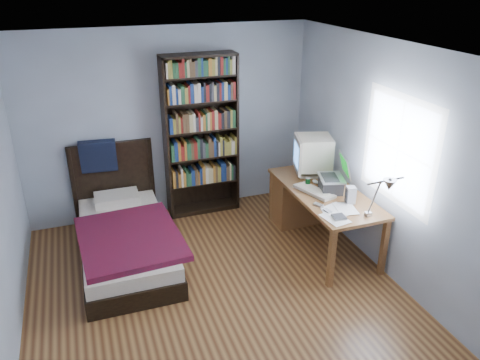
{
  "coord_description": "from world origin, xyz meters",
  "views": [
    {
      "loc": [
        -1.11,
        -3.77,
        3.13
      ],
      "look_at": [
        0.42,
        0.51,
        1.06
      ],
      "focal_mm": 35.0,
      "sensor_mm": 36.0,
      "label": 1
    }
  ],
  "objects_px": {
    "desk": "(305,198)",
    "desk_lamp": "(386,188)",
    "crt_monitor": "(312,153)",
    "soda_can": "(308,182)",
    "bed": "(125,236)",
    "keyboard": "(314,191)",
    "speaker": "(351,195)",
    "laptop": "(332,182)",
    "bookshelf": "(201,137)"
  },
  "relations": [
    {
      "from": "desk_lamp",
      "to": "bookshelf",
      "type": "height_order",
      "value": "bookshelf"
    },
    {
      "from": "crt_monitor",
      "to": "desk",
      "type": "bearing_deg",
      "value": -173.81
    },
    {
      "from": "bookshelf",
      "to": "desk_lamp",
      "type": "bearing_deg",
      "value": -65.36
    },
    {
      "from": "bed",
      "to": "bookshelf",
      "type": "bearing_deg",
      "value": 34.25
    },
    {
      "from": "keyboard",
      "to": "bed",
      "type": "distance_m",
      "value": 2.29
    },
    {
      "from": "desk",
      "to": "keyboard",
      "type": "bearing_deg",
      "value": -106.87
    },
    {
      "from": "crt_monitor",
      "to": "speaker",
      "type": "relative_size",
      "value": 2.84
    },
    {
      "from": "desk_lamp",
      "to": "keyboard",
      "type": "distance_m",
      "value": 1.2
    },
    {
      "from": "desk",
      "to": "bed",
      "type": "xyz_separation_m",
      "value": [
        -2.3,
        0.1,
        -0.16
      ]
    },
    {
      "from": "desk_lamp",
      "to": "soda_can",
      "type": "distance_m",
      "value": 1.35
    },
    {
      "from": "laptop",
      "to": "keyboard",
      "type": "height_order",
      "value": "laptop"
    },
    {
      "from": "desk",
      "to": "bookshelf",
      "type": "relative_size",
      "value": 0.77
    },
    {
      "from": "soda_can",
      "to": "crt_monitor",
      "type": "bearing_deg",
      "value": 57.02
    },
    {
      "from": "desk",
      "to": "bed",
      "type": "distance_m",
      "value": 2.31
    },
    {
      "from": "laptop",
      "to": "soda_can",
      "type": "relative_size",
      "value": 4.18
    },
    {
      "from": "crt_monitor",
      "to": "bookshelf",
      "type": "bearing_deg",
      "value": 142.65
    },
    {
      "from": "desk_lamp",
      "to": "soda_can",
      "type": "height_order",
      "value": "desk_lamp"
    },
    {
      "from": "laptop",
      "to": "desk_lamp",
      "type": "height_order",
      "value": "desk_lamp"
    },
    {
      "from": "keyboard",
      "to": "bookshelf",
      "type": "height_order",
      "value": "bookshelf"
    },
    {
      "from": "desk_lamp",
      "to": "bookshelf",
      "type": "relative_size",
      "value": 0.3
    },
    {
      "from": "desk",
      "to": "desk_lamp",
      "type": "relative_size",
      "value": 2.59
    },
    {
      "from": "keyboard",
      "to": "laptop",
      "type": "bearing_deg",
      "value": -26.06
    },
    {
      "from": "crt_monitor",
      "to": "laptop",
      "type": "bearing_deg",
      "value": -88.15
    },
    {
      "from": "desk",
      "to": "bed",
      "type": "relative_size",
      "value": 0.8
    },
    {
      "from": "laptop",
      "to": "bed",
      "type": "distance_m",
      "value": 2.52
    },
    {
      "from": "crt_monitor",
      "to": "keyboard",
      "type": "xyz_separation_m",
      "value": [
        -0.2,
        -0.48,
        -0.27
      ]
    },
    {
      "from": "crt_monitor",
      "to": "bed",
      "type": "relative_size",
      "value": 0.27
    },
    {
      "from": "keyboard",
      "to": "desk",
      "type": "bearing_deg",
      "value": 54.32
    },
    {
      "from": "crt_monitor",
      "to": "bed",
      "type": "distance_m",
      "value": 2.48
    },
    {
      "from": "desk",
      "to": "laptop",
      "type": "xyz_separation_m",
      "value": [
        0.07,
        -0.5,
        0.43
      ]
    },
    {
      "from": "bookshelf",
      "to": "crt_monitor",
      "type": "bearing_deg",
      "value": -37.35
    },
    {
      "from": "keyboard",
      "to": "bookshelf",
      "type": "bearing_deg",
      "value": 106.54
    },
    {
      "from": "laptop",
      "to": "bed",
      "type": "relative_size",
      "value": 0.21
    },
    {
      "from": "bed",
      "to": "speaker",
      "type": "bearing_deg",
      "value": -21.34
    },
    {
      "from": "crt_monitor",
      "to": "soda_can",
      "type": "xyz_separation_m",
      "value": [
        -0.19,
        -0.3,
        -0.24
      ]
    },
    {
      "from": "desk",
      "to": "keyboard",
      "type": "relative_size",
      "value": 3.27
    },
    {
      "from": "crt_monitor",
      "to": "speaker",
      "type": "xyz_separation_m",
      "value": [
        0.05,
        -0.85,
        -0.19
      ]
    },
    {
      "from": "laptop",
      "to": "desk_lamp",
      "type": "distance_m",
      "value": 1.13
    },
    {
      "from": "desk",
      "to": "speaker",
      "type": "distance_m",
      "value": 0.94
    },
    {
      "from": "desk_lamp",
      "to": "soda_can",
      "type": "xyz_separation_m",
      "value": [
        -0.14,
        1.26,
        -0.47
      ]
    },
    {
      "from": "speaker",
      "to": "desk",
      "type": "bearing_deg",
      "value": 110.01
    },
    {
      "from": "desk",
      "to": "speaker",
      "type": "bearing_deg",
      "value": -82.71
    },
    {
      "from": "desk",
      "to": "laptop",
      "type": "bearing_deg",
      "value": -81.84
    },
    {
      "from": "desk_lamp",
      "to": "bed",
      "type": "xyz_separation_m",
      "value": [
        -2.31,
        1.65,
        -0.99
      ]
    },
    {
      "from": "speaker",
      "to": "bed",
      "type": "bearing_deg",
      "value": 171.38
    },
    {
      "from": "keyboard",
      "to": "crt_monitor",
      "type": "bearing_deg",
      "value": 48.65
    },
    {
      "from": "desk_lamp",
      "to": "speaker",
      "type": "relative_size",
      "value": 3.29
    },
    {
      "from": "keyboard",
      "to": "speaker",
      "type": "relative_size",
      "value": 2.6
    },
    {
      "from": "keyboard",
      "to": "bookshelf",
      "type": "xyz_separation_m",
      "value": [
        -0.98,
        1.38,
        0.34
      ]
    },
    {
      "from": "desk",
      "to": "soda_can",
      "type": "bearing_deg",
      "value": -115.28
    }
  ]
}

